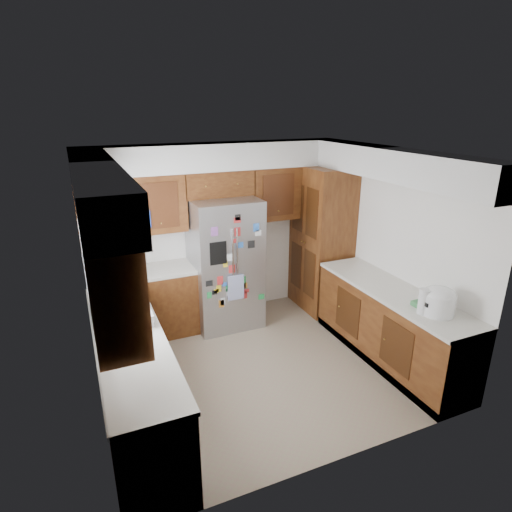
# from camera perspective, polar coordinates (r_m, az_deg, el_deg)

# --- Properties ---
(floor) EXTENTS (3.60, 3.60, 0.00)m
(floor) POSITION_cam_1_polar(r_m,az_deg,el_deg) (5.32, 0.62, -14.38)
(floor) COLOR gray
(floor) RESTS_ON ground
(room_shell) EXTENTS (3.64, 3.24, 2.52)m
(room_shell) POSITION_cam_1_polar(r_m,az_deg,el_deg) (4.84, -2.22, 5.86)
(room_shell) COLOR white
(room_shell) RESTS_ON ground
(left_counter_run) EXTENTS (1.36, 3.20, 0.92)m
(left_counter_run) POSITION_cam_1_polar(r_m,az_deg,el_deg) (4.80, -14.90, -13.12)
(left_counter_run) COLOR #481F0D
(left_counter_run) RESTS_ON ground
(right_counter_run) EXTENTS (0.63, 2.25, 0.92)m
(right_counter_run) POSITION_cam_1_polar(r_m,az_deg,el_deg) (5.48, 17.43, -9.13)
(right_counter_run) COLOR #481F0D
(right_counter_run) RESTS_ON ground
(pantry) EXTENTS (0.60, 0.90, 2.15)m
(pantry) POSITION_cam_1_polar(r_m,az_deg,el_deg) (6.43, 8.71, 2.19)
(pantry) COLOR #481F0D
(pantry) RESTS_ON ground
(fridge) EXTENTS (0.90, 0.79, 1.80)m
(fridge) POSITION_cam_1_polar(r_m,az_deg,el_deg) (5.91, -4.12, -1.00)
(fridge) COLOR gray
(fridge) RESTS_ON ground
(bridge_cabinet) EXTENTS (0.96, 0.34, 0.35)m
(bridge_cabinet) POSITION_cam_1_polar(r_m,az_deg,el_deg) (5.83, -5.14, 9.67)
(bridge_cabinet) COLOR #481F0D
(bridge_cabinet) RESTS_ON fridge
(fridge_top_items) EXTENTS (0.82, 0.33, 0.32)m
(fridge_top_items) POSITION_cam_1_polar(r_m,az_deg,el_deg) (5.73, -5.56, 12.69)
(fridge_top_items) COLOR #172FC0
(fridge_top_items) RESTS_ON bridge_cabinet
(sink_assembly) EXTENTS (0.52, 0.70, 0.37)m
(sink_assembly) POSITION_cam_1_polar(r_m,az_deg,el_deg) (4.58, -17.36, -7.02)
(sink_assembly) COLOR silver
(sink_assembly) RESTS_ON left_counter_run
(left_counter_clutter) EXTENTS (0.36, 0.90, 0.38)m
(left_counter_clutter) POSITION_cam_1_polar(r_m,az_deg,el_deg) (5.21, -17.73, -3.02)
(left_counter_clutter) COLOR black
(left_counter_clutter) RESTS_ON left_counter_run
(rice_cooker) EXTENTS (0.34, 0.33, 0.29)m
(rice_cooker) POSITION_cam_1_polar(r_m,az_deg,el_deg) (4.79, 23.19, -5.42)
(rice_cooker) COLOR white
(rice_cooker) RESTS_ON right_counter_run
(paper_towel) EXTENTS (0.12, 0.12, 0.27)m
(paper_towel) POSITION_cam_1_polar(r_m,az_deg,el_deg) (4.75, 21.52, -5.66)
(paper_towel) COLOR white
(paper_towel) RESTS_ON right_counter_run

